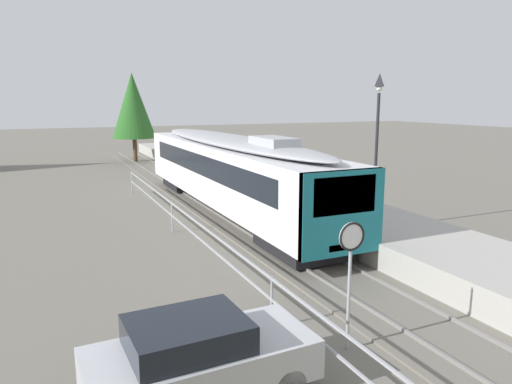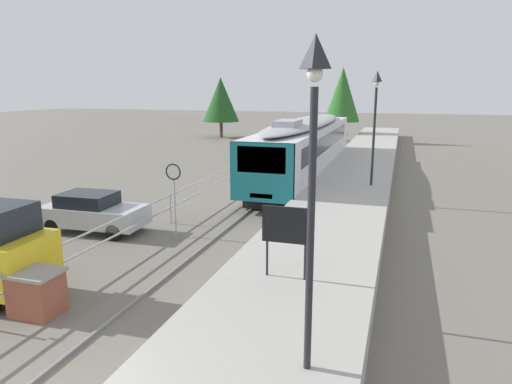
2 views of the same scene
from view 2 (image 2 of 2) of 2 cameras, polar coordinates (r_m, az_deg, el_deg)
The scene contains 13 objects.
ground_plane at distance 28.36m, azimuth -0.44°, elevation 1.57°, with size 160.00×160.00×0.00m, color #6B665B.
track_rails at distance 27.59m, azimuth 5.50°, elevation 1.28°, with size 3.20×60.00×0.14m.
commuter_train at distance 28.28m, azimuth 6.04°, elevation 5.87°, with size 2.82×18.47×3.74m.
station_platform at distance 27.04m, azimuth 12.27°, elevation 1.70°, with size 3.90×60.00×0.90m, color #A8A59E.
platform_lamp_near_end at distance 7.03m, azimuth 7.03°, elevation 5.58°, with size 0.34×0.34×5.35m.
platform_lamp_mid_platform at distance 22.53m, azimuth 14.49°, elevation 10.14°, with size 0.34×0.34×5.35m.
platform_notice_board at distance 11.23m, azimuth 3.76°, elevation -4.38°, with size 1.20×0.08×1.80m.
speed_limit_sign at distance 17.17m, azimuth -10.10°, elevation 1.24°, with size 0.61×0.10×2.81m.
brick_utility_cabinet at distance 12.82m, azimuth -25.40°, elevation -11.11°, with size 1.21×0.99×1.13m.
carpark_fence at distance 19.26m, azimuth -10.50°, elevation -1.24°, with size 0.06×36.06×1.25m.
parked_hatchback_silver at distance 19.00m, azimuth -19.45°, elevation -2.32°, with size 4.07×1.92×1.53m.
tree_behind_carpark at distance 48.99m, azimuth 10.60°, elevation 11.70°, with size 3.63×3.63×7.53m.
tree_behind_station_far at distance 52.48m, azimuth -4.36°, elevation 11.28°, with size 4.03×4.03×6.62m.
Camera 2 is at (5.57, -4.47, 5.49)m, focal length 32.48 mm.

